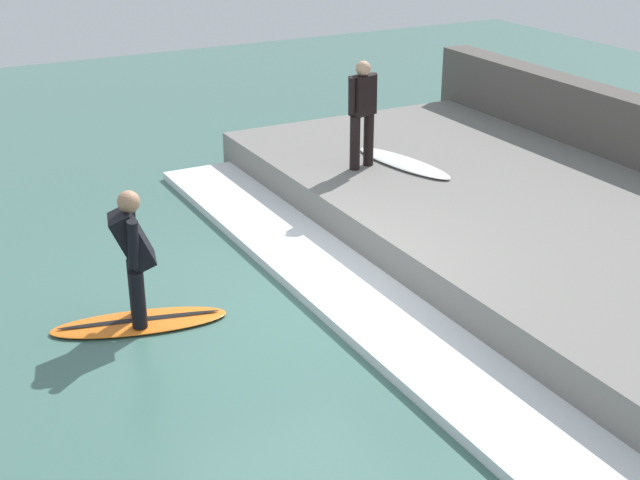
% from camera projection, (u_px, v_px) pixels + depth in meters
% --- Properties ---
extents(ground_plane, '(28.00, 28.00, 0.00)m').
position_uv_depth(ground_plane, '(290.00, 304.00, 9.87)').
color(ground_plane, '#426B60').
extents(concrete_ledge, '(4.40, 9.80, 0.52)m').
position_uv_depth(concrete_ledge, '(533.00, 227.00, 11.25)').
color(concrete_ledge, slate).
rests_on(concrete_ledge, ground_plane).
extents(wave_foam_crest, '(1.11, 9.31, 0.11)m').
position_uv_depth(wave_foam_crest, '(344.00, 287.00, 10.14)').
color(wave_foam_crest, white).
rests_on(wave_foam_crest, ground_plane).
extents(surfboard_riding, '(1.93, 0.99, 0.07)m').
position_uv_depth(surfboard_riding, '(140.00, 322.00, 9.42)').
color(surfboard_riding, orange).
rests_on(surfboard_riding, ground_plane).
extents(surfer_riding, '(0.53, 0.64, 1.45)m').
position_uv_depth(surfer_riding, '(133.00, 250.00, 9.09)').
color(surfer_riding, black).
rests_on(surfer_riding, surfboard_riding).
extents(surfer_waiting_near, '(0.49, 0.30, 1.51)m').
position_uv_depth(surfer_waiting_near, '(362.00, 109.00, 12.26)').
color(surfer_waiting_near, black).
rests_on(surfer_waiting_near, concrete_ledge).
extents(surfboard_waiting_near, '(0.78, 1.86, 0.06)m').
position_uv_depth(surfboard_waiting_near, '(404.00, 163.00, 12.67)').
color(surfboard_waiting_near, white).
rests_on(surfboard_waiting_near, concrete_ledge).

